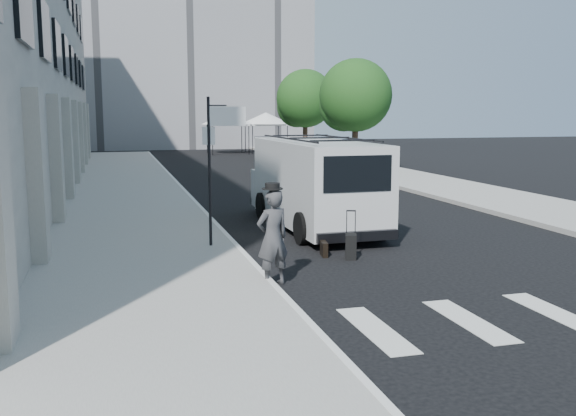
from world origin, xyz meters
TOP-DOWN VIEW (x-y plane):
  - ground at (0.00, 0.00)m, footprint 120.00×120.00m
  - sidewalk_left at (-4.25, 16.00)m, footprint 4.50×48.00m
  - sidewalk_right at (9.00, 20.00)m, footprint 4.00×56.00m
  - building_far at (2.00, 50.00)m, footprint 22.00×12.00m
  - sign_pole at (-2.36, 3.20)m, footprint 1.03×0.07m
  - tree_near at (7.50, 20.15)m, footprint 3.80×3.83m
  - tree_far at (7.50, 29.15)m, footprint 3.80×3.83m
  - tent_left at (4.00, 38.00)m, footprint 4.00×4.00m
  - tent_right at (7.20, 38.50)m, footprint 4.00×4.00m
  - businessman at (-1.90, -0.09)m, footprint 0.78×0.63m
  - briefcase at (-0.16, 2.00)m, footprint 0.19×0.45m
  - suitcase at (0.34, 1.58)m, footprint 0.36×0.45m
  - cargo_van at (0.75, 5.58)m, footprint 2.47×6.69m
  - parked_car_a at (6.80, 18.92)m, footprint 1.86×4.23m
  - parked_car_b at (5.13, 21.71)m, footprint 2.33×5.05m
  - parked_car_c at (6.44, 32.29)m, footprint 2.38×5.35m

SIDE VIEW (x-z plane):
  - ground at x=0.00m, z-range 0.00..0.00m
  - sidewalk_left at x=-4.25m, z-range 0.00..0.15m
  - sidewalk_right at x=9.00m, z-range 0.00..0.15m
  - briefcase at x=-0.16m, z-range 0.00..0.34m
  - suitcase at x=0.34m, z-range -0.26..0.84m
  - parked_car_a at x=6.80m, z-range 0.00..1.42m
  - parked_car_c at x=6.44m, z-range 0.00..1.52m
  - parked_car_b at x=5.13m, z-range 0.00..1.60m
  - businessman at x=-1.90m, z-range 0.00..1.86m
  - cargo_van at x=0.75m, z-range 0.04..2.52m
  - sign_pole at x=-2.36m, z-range 0.90..4.40m
  - tent_left at x=4.00m, z-range 1.11..4.31m
  - tent_right at x=7.20m, z-range 1.11..4.31m
  - tree_near at x=7.50m, z-range 0.96..6.99m
  - tree_far at x=7.50m, z-range 0.96..6.99m
  - building_far at x=2.00m, z-range 0.00..25.00m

